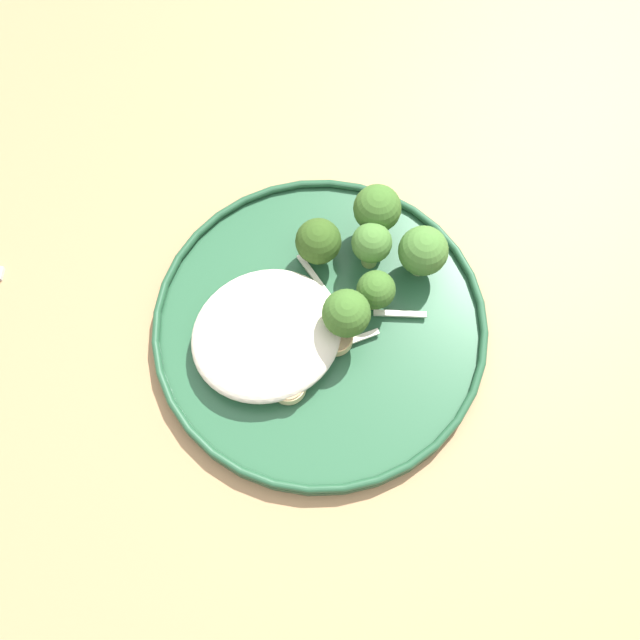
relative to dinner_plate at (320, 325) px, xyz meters
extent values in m
plane|color=#47423D|center=(-0.04, 0.03, -0.75)|extent=(6.00, 6.00, 0.00)
cube|color=#9E754C|center=(-0.04, 0.03, -0.03)|extent=(1.40, 1.00, 0.04)
cube|color=olive|center=(0.60, 0.47, -0.40)|extent=(0.06, 0.06, 0.70)
cylinder|color=#235133|center=(0.00, 0.00, 0.00)|extent=(0.29, 0.29, 0.01)
torus|color=#204B2E|center=(0.00, 0.00, 0.01)|extent=(0.29, 0.29, 0.01)
ellipsoid|color=beige|center=(-0.05, 0.01, 0.02)|extent=(0.13, 0.12, 0.03)
cylinder|color=#DBB77A|center=(-0.05, 0.01, 0.01)|extent=(0.03, 0.03, 0.01)
cylinder|color=#8E774F|center=(-0.05, 0.01, 0.02)|extent=(0.03, 0.03, 0.00)
cylinder|color=#E5C689|center=(-0.05, -0.04, 0.01)|extent=(0.03, 0.03, 0.01)
cylinder|color=#958159|center=(-0.05, -0.04, 0.02)|extent=(0.03, 0.03, 0.00)
cylinder|color=#DBB77A|center=(-0.04, -0.02, 0.01)|extent=(0.02, 0.02, 0.01)
cylinder|color=#8E774F|center=(-0.04, -0.02, 0.02)|extent=(0.02, 0.02, 0.00)
cylinder|color=#DBB77A|center=(0.00, -0.02, 0.01)|extent=(0.03, 0.03, 0.01)
cylinder|color=#8E774F|center=(0.00, -0.02, 0.02)|extent=(0.03, 0.03, 0.00)
cylinder|color=beige|center=(-0.08, 0.02, 0.01)|extent=(0.03, 0.03, 0.01)
cylinder|color=#988766|center=(-0.08, 0.02, 0.02)|extent=(0.03, 0.03, 0.00)
cylinder|color=#7A994C|center=(0.07, 0.03, 0.01)|extent=(0.02, 0.02, 0.02)
sphere|color=#42702D|center=(0.07, 0.03, 0.04)|extent=(0.04, 0.04, 0.04)
cylinder|color=#89A356|center=(0.05, -0.01, 0.01)|extent=(0.02, 0.02, 0.02)
sphere|color=#386023|center=(0.05, -0.01, 0.03)|extent=(0.03, 0.03, 0.03)
cylinder|color=#89A356|center=(0.10, 0.00, 0.01)|extent=(0.02, 0.02, 0.02)
sphere|color=#42702D|center=(0.10, 0.00, 0.04)|extent=(0.04, 0.04, 0.04)
cylinder|color=#7A994C|center=(0.03, 0.06, 0.01)|extent=(0.01, 0.01, 0.02)
sphere|color=#2D4C19|center=(0.03, 0.06, 0.03)|extent=(0.04, 0.04, 0.04)
cylinder|color=#7A994C|center=(0.01, -0.02, 0.02)|extent=(0.02, 0.02, 0.03)
sphere|color=#386023|center=(0.01, -0.02, 0.04)|extent=(0.04, 0.04, 0.04)
cylinder|color=#89A356|center=(0.09, 0.05, 0.01)|extent=(0.02, 0.02, 0.03)
sphere|color=#386023|center=(0.09, 0.05, 0.04)|extent=(0.04, 0.04, 0.04)
cube|color=silver|center=(0.02, 0.04, 0.01)|extent=(0.01, 0.05, 0.00)
cube|color=silver|center=(0.01, 0.01, 0.01)|extent=(0.01, 0.04, 0.00)
cube|color=silver|center=(0.06, -0.03, 0.01)|extent=(0.04, 0.03, 0.00)
cube|color=silver|center=(0.01, -0.03, 0.01)|extent=(0.06, 0.01, 0.00)
camera|label=1|loc=(-0.11, -0.20, 0.57)|focal=39.53mm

